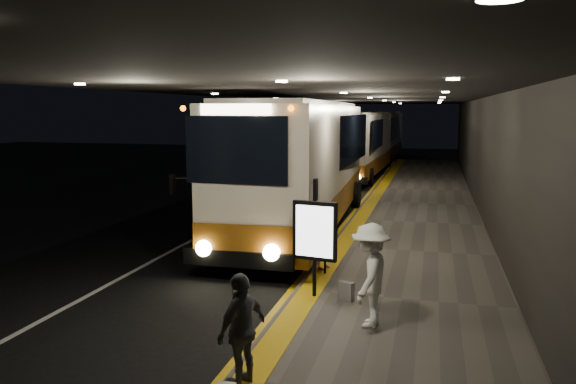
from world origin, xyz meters
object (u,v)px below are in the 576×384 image
at_px(passenger_waiting_white, 370,275).
at_px(passenger_waiting_grey, 242,329).
at_px(coach_third, 379,138).
at_px(coach_second, 359,147).
at_px(stanchion_post, 325,251).
at_px(coach_main, 302,170).
at_px(bag_polka, 346,291).
at_px(info_sign, 315,233).
at_px(passenger_boarding, 324,239).

relative_size(passenger_waiting_white, passenger_waiting_grey, 1.15).
distance_m(coach_third, passenger_waiting_grey, 36.52).
xyz_separation_m(coach_second, coach_third, (0.14, 10.60, -0.00)).
xyz_separation_m(coach_second, stanchion_post, (1.90, -20.35, -1.08)).
bearing_deg(stanchion_post, coach_main, 108.30).
xyz_separation_m(bag_polka, info_sign, (-0.67, 0.07, 1.15)).
height_order(coach_main, coach_third, coach_main).
distance_m(passenger_waiting_white, stanchion_post, 3.24).
bearing_deg(passenger_waiting_white, passenger_boarding, -149.00).
relative_size(coach_third, stanchion_post, 10.71).
bearing_deg(passenger_waiting_white, coach_second, -164.93).
bearing_deg(info_sign, coach_main, 114.43).
relative_size(passenger_waiting_grey, stanchion_post, 1.45).
distance_m(passenger_boarding, passenger_waiting_grey, 5.94).
xyz_separation_m(coach_main, stanchion_post, (1.86, -5.62, -1.26)).
height_order(coach_third, passenger_waiting_white, coach_third).
distance_m(coach_second, info_sign, 22.07).
height_order(coach_main, passenger_waiting_white, coach_main).
bearing_deg(coach_main, passenger_waiting_grey, -83.61).
height_order(coach_third, stanchion_post, coach_third).
height_order(coach_second, info_sign, coach_second).
relative_size(passenger_waiting_white, info_sign, 0.93).
bearing_deg(passenger_waiting_white, coach_main, -152.24).
height_order(coach_second, bag_polka, coach_second).
distance_m(coach_main, coach_second, 14.73).
bearing_deg(coach_main, bag_polka, -72.85).
distance_m(coach_main, info_sign, 7.52).
bearing_deg(info_sign, passenger_waiting_grey, -83.54).
height_order(passenger_waiting_grey, info_sign, info_sign).
bearing_deg(coach_third, passenger_waiting_grey, -85.47).
bearing_deg(passenger_waiting_white, passenger_waiting_grey, -22.28).
xyz_separation_m(coach_second, passenger_waiting_grey, (1.79, -25.88, -0.83)).
distance_m(coach_second, passenger_waiting_white, 23.50).
relative_size(coach_main, coach_second, 1.11).
bearing_deg(coach_second, passenger_boarding, -83.23).
relative_size(coach_third, passenger_waiting_white, 6.44).
bearing_deg(coach_third, passenger_waiting_white, -82.79).
bearing_deg(coach_third, passenger_boarding, -84.96).
xyz_separation_m(coach_third, passenger_boarding, (1.65, -30.54, -0.89)).
xyz_separation_m(coach_main, passenger_waiting_white, (3.22, -8.53, -0.89)).
xyz_separation_m(coach_third, bag_polka, (2.52, -32.65, -1.44)).
relative_size(coach_second, passenger_waiting_white, 6.44).
relative_size(coach_second, passenger_waiting_grey, 7.40).
bearing_deg(coach_main, coach_third, 87.27).
height_order(passenger_boarding, info_sign, info_sign).
relative_size(passenger_boarding, passenger_waiting_grey, 0.93).
distance_m(coach_second, stanchion_post, 20.46).
relative_size(bag_polka, info_sign, 0.19).
relative_size(coach_third, bag_polka, 31.19).
xyz_separation_m(passenger_waiting_white, info_sign, (-1.27, 1.28, 0.42)).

